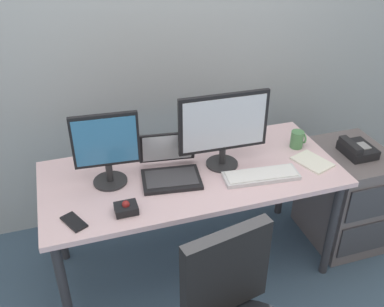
# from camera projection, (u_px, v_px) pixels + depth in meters

# --- Properties ---
(ground_plane) EXTENTS (8.00, 8.00, 0.00)m
(ground_plane) POSITION_uv_depth(u_px,v_px,m) (192.00, 264.00, 2.80)
(ground_plane) COLOR #3B5166
(back_wall) EXTENTS (6.00, 0.10, 2.80)m
(back_wall) POSITION_uv_depth(u_px,v_px,m) (156.00, 13.00, 2.64)
(back_wall) COLOR #9DA6AC
(back_wall) RESTS_ON ground
(desk) EXTENTS (1.64, 0.73, 0.71)m
(desk) POSITION_uv_depth(u_px,v_px,m) (192.00, 182.00, 2.46)
(desk) COLOR beige
(desk) RESTS_ON ground
(file_cabinet) EXTENTS (0.42, 0.53, 0.66)m
(file_cabinet) POSITION_uv_depth(u_px,v_px,m) (345.00, 196.00, 2.86)
(file_cabinet) COLOR #60585A
(file_cabinet) RESTS_ON ground
(desk_phone) EXTENTS (0.17, 0.20, 0.09)m
(desk_phone) POSITION_uv_depth(u_px,v_px,m) (357.00, 149.00, 2.65)
(desk_phone) COLOR black
(desk_phone) RESTS_ON file_cabinet
(monitor_main) EXTENTS (0.50, 0.18, 0.43)m
(monitor_main) POSITION_uv_depth(u_px,v_px,m) (224.00, 127.00, 2.36)
(monitor_main) COLOR #262628
(monitor_main) RESTS_ON desk
(monitor_side) EXTENTS (0.34, 0.18, 0.40)m
(monitor_side) POSITION_uv_depth(u_px,v_px,m) (106.00, 147.00, 2.23)
(monitor_side) COLOR #262628
(monitor_side) RESTS_ON desk
(keyboard) EXTENTS (0.42, 0.18, 0.03)m
(keyboard) POSITION_uv_depth(u_px,v_px,m) (261.00, 176.00, 2.37)
(keyboard) COLOR silver
(keyboard) RESTS_ON desk
(laptop) EXTENTS (0.35, 0.33, 0.23)m
(laptop) POSITION_uv_depth(u_px,v_px,m) (170.00, 167.00, 2.37)
(laptop) COLOR black
(laptop) RESTS_ON desk
(trackball_mouse) EXTENTS (0.11, 0.09, 0.07)m
(trackball_mouse) POSITION_uv_depth(u_px,v_px,m) (126.00, 208.00, 2.12)
(trackball_mouse) COLOR black
(trackball_mouse) RESTS_ON desk
(coffee_mug) EXTENTS (0.09, 0.08, 0.10)m
(coffee_mug) POSITION_uv_depth(u_px,v_px,m) (297.00, 139.00, 2.63)
(coffee_mug) COLOR #4C834F
(coffee_mug) RESTS_ON desk
(paper_notepad) EXTENTS (0.21, 0.25, 0.01)m
(paper_notepad) POSITION_uv_depth(u_px,v_px,m) (312.00, 162.00, 2.50)
(paper_notepad) COLOR white
(paper_notepad) RESTS_ON desk
(cell_phone) EXTENTS (0.12, 0.16, 0.01)m
(cell_phone) POSITION_uv_depth(u_px,v_px,m) (74.00, 222.00, 2.06)
(cell_phone) COLOR black
(cell_phone) RESTS_ON desk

